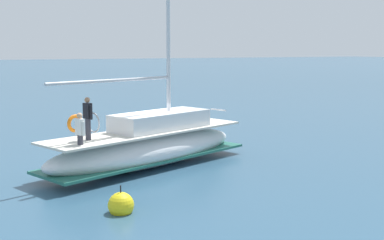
% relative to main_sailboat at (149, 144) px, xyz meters
% --- Properties ---
extents(ground_plane, '(400.00, 400.00, 0.00)m').
position_rel_main_sailboat_xyz_m(ground_plane, '(-1.45, 0.13, -0.91)').
color(ground_plane, '#2D516B').
extents(main_sailboat, '(5.67, 9.82, 13.09)m').
position_rel_main_sailboat_xyz_m(main_sailboat, '(0.00, 0.00, 0.00)').
color(main_sailboat, silver).
rests_on(main_sailboat, ground).
extents(mooring_buoy, '(0.77, 0.77, 0.99)m').
position_rel_main_sailboat_xyz_m(mooring_buoy, '(5.22, -2.89, -0.68)').
color(mooring_buoy, yellow).
rests_on(mooring_buoy, ground).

